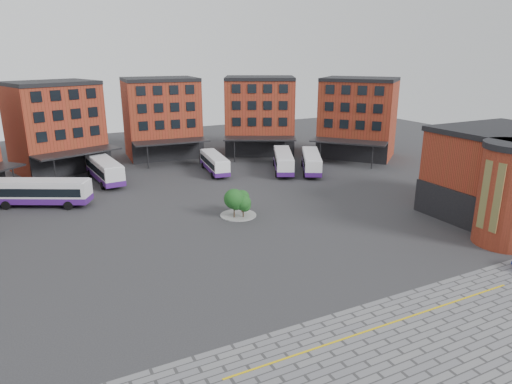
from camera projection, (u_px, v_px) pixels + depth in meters
name	position (u px, v px, depth m)	size (l,w,h in m)	color
ground	(271.00, 256.00, 44.33)	(160.00, 160.00, 0.00)	#28282B
yellow_line	(387.00, 324.00, 33.24)	(26.00, 0.15, 0.02)	gold
main_building	(131.00, 129.00, 72.78)	(94.14, 42.48, 14.60)	maroon
east_building	(502.00, 177.00, 52.54)	(17.40, 15.40, 10.60)	maroon
tree_island	(239.00, 201.00, 54.43)	(4.40, 4.40, 3.62)	gray
bus_b	(41.00, 192.00, 58.27)	(12.30, 8.26, 3.49)	silver
bus_c	(104.00, 169.00, 69.47)	(3.95, 12.70, 3.52)	silver
bus_d	(214.00, 163.00, 74.84)	(3.92, 10.98, 3.03)	white
bus_e	(283.00, 161.00, 75.50)	(7.58, 11.66, 3.29)	white
bus_f	(311.00, 162.00, 75.23)	(7.92, 11.19, 3.21)	white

